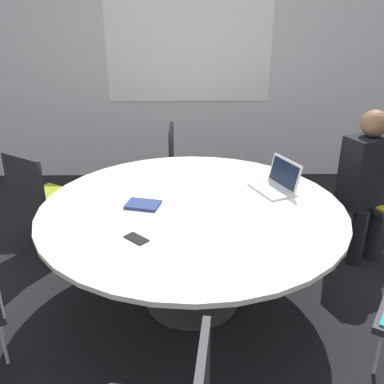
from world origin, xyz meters
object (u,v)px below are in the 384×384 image
chair_1 (185,163)px  spiral_notebook (143,205)px  person_0 (367,175)px  cell_phone (136,239)px  chair_2 (40,193)px  chair_0 (378,189)px  laptop (277,182)px

chair_1 → spiral_notebook: bearing=-10.0°
person_0 → cell_phone: person_0 is taller
chair_2 → person_0: bearing=29.7°
spiral_notebook → person_0: bearing=18.5°
chair_1 → person_0: 1.64m
chair_0 → cell_phone: bearing=8.5°
chair_0 → laptop: bearing=3.7°
chair_1 → cell_phone: (-0.26, -1.82, 0.21)m
chair_1 → laptop: bearing=30.0°
person_0 → chair_0: bearing=-160.9°
chair_0 → chair_2: (-2.75, -0.03, 0.00)m
chair_0 → chair_2: 2.75m
cell_phone → spiral_notebook: bearing=90.3°
chair_0 → cell_phone: 2.19m
chair_2 → laptop: 1.88m
chair_2 → person_0: person_0 is taller
spiral_notebook → cell_phone: bearing=-89.7°
laptop → spiral_notebook: (-0.91, -0.25, -0.05)m
laptop → chair_1: bearing=-174.0°
chair_0 → person_0: size_ratio=0.71×
chair_0 → laptop: laptop is taller
chair_1 → cell_phone: size_ratio=5.79×
chair_0 → person_0: bearing=19.1°
chair_0 → spiral_notebook: 2.00m
person_0 → cell_phone: size_ratio=8.14×
chair_0 → chair_1: 1.72m
chair_0 → laptop: (-0.94, -0.48, 0.27)m
laptop → chair_2: bearing=-127.1°
laptop → cell_phone: 1.13m
spiral_notebook → cell_phone: (0.00, -0.42, -0.01)m
chair_2 → laptop: bearing=18.9°
chair_0 → laptop: 1.09m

